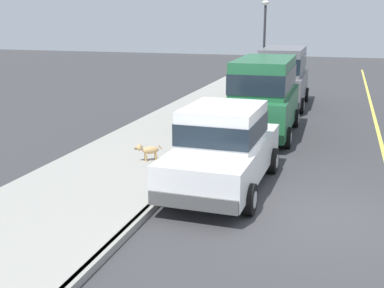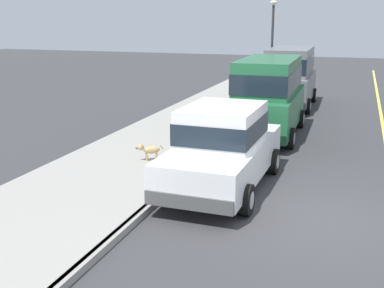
{
  "view_description": "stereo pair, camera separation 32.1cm",
  "coord_description": "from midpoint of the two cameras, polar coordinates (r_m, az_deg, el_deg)",
  "views": [
    {
      "loc": [
        0.31,
        -9.21,
        3.83
      ],
      "look_at": [
        -3.04,
        1.59,
        0.85
      ],
      "focal_mm": 45.55,
      "sensor_mm": 36.0,
      "label": 1
    },
    {
      "loc": [
        0.62,
        -9.11,
        3.83
      ],
      "look_at": [
        -3.04,
        1.59,
        0.85
      ],
      "focal_mm": 45.55,
      "sensor_mm": 36.0,
      "label": 2
    }
  ],
  "objects": [
    {
      "name": "ground_plane",
      "position": [
        9.94,
        13.35,
        -8.33
      ],
      "size": [
        80.0,
        80.0,
        0.0
      ],
      "primitive_type": "plane",
      "color": "#38383A"
    },
    {
      "name": "curb",
      "position": [
        10.56,
        -4.29,
        -6.15
      ],
      "size": [
        0.16,
        64.0,
        0.14
      ],
      "primitive_type": "cube",
      "color": "gray",
      "rests_on": "ground"
    },
    {
      "name": "sidewalk",
      "position": [
        11.31,
        -12.84,
        -5.04
      ],
      "size": [
        3.6,
        64.0,
        0.14
      ],
      "primitive_type": "cube",
      "color": "#99968E",
      "rests_on": "ground"
    },
    {
      "name": "car_white_sedan",
      "position": [
        10.99,
        2.89,
        -0.27
      ],
      "size": [
        2.11,
        4.64,
        1.92
      ],
      "color": "white",
      "rests_on": "ground"
    },
    {
      "name": "car_green_van",
      "position": [
        16.09,
        7.85,
        5.92
      ],
      "size": [
        2.2,
        4.93,
        2.52
      ],
      "color": "#23663D",
      "rests_on": "ground"
    },
    {
      "name": "car_grey_van",
      "position": [
        21.58,
        10.16,
        8.05
      ],
      "size": [
        2.19,
        4.93,
        2.52
      ],
      "color": "slate",
      "rests_on": "ground"
    },
    {
      "name": "dog_tan",
      "position": [
        12.83,
        -5.88,
        -0.7
      ],
      "size": [
        0.66,
        0.47,
        0.49
      ],
      "color": "tan",
      "rests_on": "sidewalk"
    },
    {
      "name": "fire_hydrant",
      "position": [
        14.82,
        0.66,
        1.68
      ],
      "size": [
        0.34,
        0.24,
        0.72
      ],
      "color": "gold",
      "rests_on": "sidewalk"
    },
    {
      "name": "street_lamp",
      "position": [
        24.81,
        8.11,
        12.49
      ],
      "size": [
        0.36,
        0.36,
        4.42
      ],
      "color": "#2D2D33",
      "rests_on": "sidewalk"
    }
  ]
}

